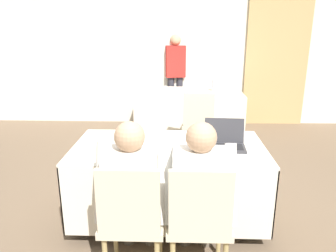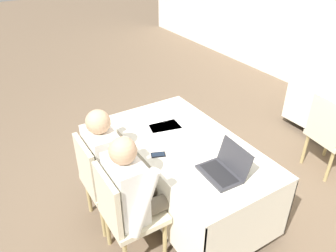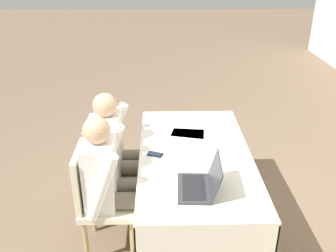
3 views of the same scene
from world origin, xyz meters
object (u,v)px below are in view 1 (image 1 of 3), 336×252
(water_bottle, at_px, (214,84))
(laptop, at_px, (225,142))
(chair_near_left, at_px, (132,216))
(person_red_shirt, at_px, (175,73))
(cell_phone, at_px, (169,160))
(person_white_shirt, at_px, (199,189))
(chair_near_right, at_px, (199,217))
(person_checkered_shirt, at_px, (133,188))
(chair_far_spare, at_px, (199,121))

(water_bottle, bearing_deg, laptop, -93.55)
(chair_near_left, xyz_separation_m, person_red_shirt, (0.24, 3.96, 0.42))
(cell_phone, distance_m, person_white_shirt, 0.40)
(cell_phone, height_order, chair_near_right, chair_near_right)
(chair_near_left, distance_m, chair_near_right, 0.46)
(person_checkered_shirt, bearing_deg, cell_phone, -126.12)
(person_red_shirt, bearing_deg, person_white_shirt, -98.25)
(chair_near_left, relative_size, person_white_shirt, 0.78)
(cell_phone, height_order, chair_far_spare, chair_far_spare)
(person_white_shirt, bearing_deg, water_bottle, -97.41)
(chair_near_right, bearing_deg, person_red_shirt, -86.91)
(cell_phone, relative_size, chair_far_spare, 0.15)
(person_red_shirt, bearing_deg, chair_near_left, -104.92)
(laptop, xyz_separation_m, person_checkered_shirt, (-0.71, -0.64, -0.11))
(cell_phone, relative_size, water_bottle, 0.58)
(laptop, xyz_separation_m, person_red_shirt, (-0.47, 3.22, 0.14))
(laptop, bearing_deg, chair_near_left, -130.93)
(chair_near_left, distance_m, chair_far_spare, 2.42)
(chair_near_right, xyz_separation_m, person_white_shirt, (0.00, 0.10, 0.16))
(laptop, height_order, chair_near_left, laptop)
(chair_near_right, relative_size, person_white_shirt, 0.78)
(chair_far_spare, relative_size, person_red_shirt, 0.57)
(person_white_shirt, bearing_deg, cell_phone, -56.31)
(laptop, xyz_separation_m, chair_near_right, (-0.26, -0.74, -0.27))
(chair_near_left, relative_size, person_red_shirt, 0.57)
(chair_near_right, height_order, person_red_shirt, person_red_shirt)
(laptop, height_order, person_white_shirt, person_white_shirt)
(cell_phone, bearing_deg, chair_far_spare, 102.23)
(laptop, bearing_deg, chair_far_spare, 97.26)
(cell_phone, bearing_deg, person_red_shirt, 112.58)
(laptop, relative_size, chair_near_right, 0.40)
(chair_near_right, distance_m, person_white_shirt, 0.19)
(laptop, relative_size, person_red_shirt, 0.23)
(person_white_shirt, bearing_deg, chair_near_right, 90.00)
(chair_near_left, relative_size, chair_near_right, 1.00)
(laptop, relative_size, chair_near_left, 0.40)
(chair_near_left, relative_size, person_checkered_shirt, 0.78)
(person_white_shirt, distance_m, person_red_shirt, 3.88)
(chair_near_left, height_order, chair_far_spare, same)
(chair_near_right, distance_m, person_red_shirt, 3.99)
(cell_phone, height_order, chair_near_left, chair_near_left)
(water_bottle, distance_m, chair_far_spare, 1.04)
(water_bottle, distance_m, chair_near_right, 3.33)
(water_bottle, bearing_deg, cell_phone, -102.47)
(chair_far_spare, distance_m, person_checkered_shirt, 2.33)
(chair_near_right, bearing_deg, cell_phone, -63.11)
(water_bottle, distance_m, person_white_shirt, 3.22)
(chair_far_spare, relative_size, person_checkered_shirt, 0.78)
(water_bottle, xyz_separation_m, person_checkered_shirt, (-0.87, -3.19, -0.18))
(person_checkered_shirt, bearing_deg, person_red_shirt, -93.60)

